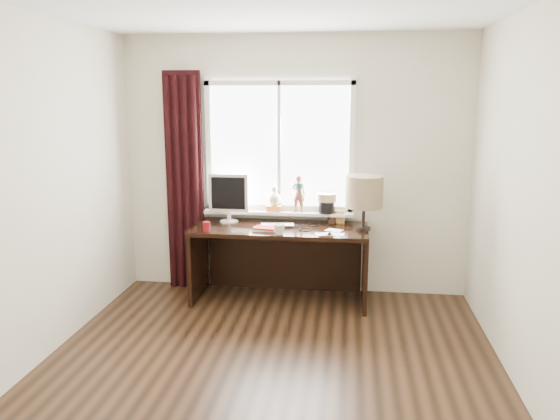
# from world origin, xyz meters

# --- Properties ---
(floor) EXTENTS (3.50, 4.00, 0.00)m
(floor) POSITION_xyz_m (0.00, 0.00, 0.00)
(floor) COLOR #3F2616
(floor) RESTS_ON ground
(wall_back) EXTENTS (3.50, 0.00, 2.60)m
(wall_back) POSITION_xyz_m (0.00, 2.00, 1.30)
(wall_back) COLOR beige
(wall_back) RESTS_ON ground
(wall_front) EXTENTS (3.50, 0.00, 2.60)m
(wall_front) POSITION_xyz_m (0.00, -2.00, 1.30)
(wall_front) COLOR beige
(wall_front) RESTS_ON ground
(wall_left) EXTENTS (0.00, 4.00, 2.60)m
(wall_left) POSITION_xyz_m (-1.75, 0.00, 1.30)
(wall_left) COLOR beige
(wall_left) RESTS_ON ground
(wall_right) EXTENTS (0.00, 4.00, 2.60)m
(wall_right) POSITION_xyz_m (1.75, 0.00, 1.30)
(wall_right) COLOR beige
(wall_right) RESTS_ON ground
(laptop) EXTENTS (0.35, 0.25, 0.03)m
(laptop) POSITION_xyz_m (-0.12, 1.64, 0.76)
(laptop) COLOR silver
(laptop) RESTS_ON desk
(mug) EXTENTS (0.14, 0.14, 0.10)m
(mug) POSITION_xyz_m (-0.07, 1.34, 0.80)
(mug) COLOR white
(mug) RESTS_ON desk
(red_cup) EXTENTS (0.07, 0.07, 0.09)m
(red_cup) POSITION_xyz_m (-0.76, 1.38, 0.79)
(red_cup) COLOR maroon
(red_cup) RESTS_ON desk
(window) EXTENTS (1.52, 0.22, 1.40)m
(window) POSITION_xyz_m (-0.13, 1.95, 1.31)
(window) COLOR white
(window) RESTS_ON ground
(curtain) EXTENTS (0.38, 0.09, 2.25)m
(curtain) POSITION_xyz_m (-1.13, 1.91, 1.12)
(curtain) COLOR black
(curtain) RESTS_ON floor
(desk) EXTENTS (1.70, 0.70, 0.75)m
(desk) POSITION_xyz_m (-0.10, 1.73, 0.51)
(desk) COLOR black
(desk) RESTS_ON floor
(monitor) EXTENTS (0.40, 0.18, 0.49)m
(monitor) POSITION_xyz_m (-0.64, 1.77, 1.03)
(monitor) COLOR beige
(monitor) RESTS_ON desk
(notebook_stack) EXTENTS (0.24, 0.18, 0.03)m
(notebook_stack) POSITION_xyz_m (-0.23, 1.49, 0.77)
(notebook_stack) COLOR beige
(notebook_stack) RESTS_ON desk
(brush_holder) EXTENTS (0.09, 0.09, 0.25)m
(brush_holder) POSITION_xyz_m (0.40, 1.88, 0.81)
(brush_holder) COLOR black
(brush_holder) RESTS_ON desk
(icon_frame) EXTENTS (0.10, 0.03, 0.13)m
(icon_frame) POSITION_xyz_m (0.47, 1.86, 0.81)
(icon_frame) COLOR gold
(icon_frame) RESTS_ON desk
(table_lamp) EXTENTS (0.35, 0.35, 0.52)m
(table_lamp) POSITION_xyz_m (0.70, 1.61, 1.11)
(table_lamp) COLOR black
(table_lamp) RESTS_ON desk
(loose_papers) EXTENTS (0.28, 0.31, 0.00)m
(loose_papers) POSITION_xyz_m (0.40, 1.46, 0.75)
(loose_papers) COLOR white
(loose_papers) RESTS_ON desk
(desk_cables) EXTENTS (0.26, 0.35, 0.01)m
(desk_cables) POSITION_xyz_m (0.16, 1.64, 0.75)
(desk_cables) COLOR black
(desk_cables) RESTS_ON desk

